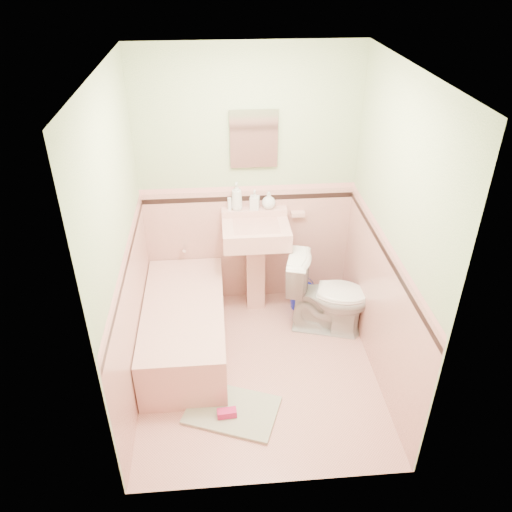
{
  "coord_description": "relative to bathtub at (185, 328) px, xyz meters",
  "views": [
    {
      "loc": [
        -0.3,
        -3.22,
        3.17
      ],
      "look_at": [
        0.0,
        0.25,
        1.0
      ],
      "focal_mm": 35.63,
      "sensor_mm": 36.0,
      "label": 1
    }
  ],
  "objects": [
    {
      "name": "soap_bottle_right",
      "position": [
        0.82,
        0.71,
        0.89
      ],
      "size": [
        0.15,
        0.15,
        0.16
      ],
      "primitive_type": "imported",
      "rotation": [
        0.0,
        0.0,
        -0.15
      ],
      "color": "#B2B2B2",
      "rests_on": "sink"
    },
    {
      "name": "bathtub",
      "position": [
        0.0,
        0.0,
        0.0
      ],
      "size": [
        0.7,
        1.5,
        0.45
      ],
      "primitive_type": "cube",
      "color": "#DCA196",
      "rests_on": "floor"
    },
    {
      "name": "wall_left",
      "position": [
        -0.37,
        -0.33,
        1.02
      ],
      "size": [
        0.0,
        2.5,
        2.5
      ],
      "primitive_type": "plane",
      "rotation": [
        1.57,
        0.0,
        1.57
      ],
      "color": "#F0E6C3",
      "rests_on": "ground"
    },
    {
      "name": "wall_right",
      "position": [
        1.63,
        -0.33,
        1.02
      ],
      "size": [
        0.0,
        2.5,
        2.5
      ],
      "primitive_type": "plane",
      "rotation": [
        1.57,
        0.0,
        -1.57
      ],
      "color": "#F0E6C3",
      "rests_on": "ground"
    },
    {
      "name": "soap_bottle_mid",
      "position": [
        0.68,
        0.71,
        0.9
      ],
      "size": [
        0.1,
        0.1,
        0.18
      ],
      "primitive_type": "imported",
      "rotation": [
        0.0,
        0.0,
        -0.22
      ],
      "color": "#B2B2B2",
      "rests_on": "sink"
    },
    {
      "name": "medicine_cabinet",
      "position": [
        0.68,
        0.74,
        1.47
      ],
      "size": [
        0.36,
        0.04,
        0.45
      ],
      "primitive_type": "cube",
      "color": "white",
      "rests_on": "wall_back"
    },
    {
      "name": "tube",
      "position": [
        0.45,
        0.71,
        0.87
      ],
      "size": [
        0.04,
        0.04,
        0.12
      ],
      "primitive_type": "cylinder",
      "rotation": [
        0.0,
        0.0,
        -0.28
      ],
      "color": "white",
      "rests_on": "sink"
    },
    {
      "name": "sink_faucet",
      "position": [
        0.68,
        0.67,
        0.72
      ],
      "size": [
        0.02,
        0.02,
        0.1
      ],
      "primitive_type": "cylinder",
      "color": "silver",
      "rests_on": "sink"
    },
    {
      "name": "bucket",
      "position": [
        1.13,
        0.51,
        -0.1
      ],
      "size": [
        0.26,
        0.26,
        0.24
      ],
      "primitive_type": null,
      "rotation": [
        0.0,
        0.0,
        -0.08
      ],
      "color": "#111BBA",
      "rests_on": "floor"
    },
    {
      "name": "floor",
      "position": [
        0.63,
        -0.33,
        -0.23
      ],
      "size": [
        2.2,
        2.2,
        0.0
      ],
      "primitive_type": "plane",
      "color": "#E19F93",
      "rests_on": "ground"
    },
    {
      "name": "cap_left",
      "position": [
        -0.35,
        -0.33,
        1.0
      ],
      "size": [
        0.0,
        2.2,
        2.2
      ],
      "primitive_type": "plane",
      "rotation": [
        1.57,
        0.0,
        1.57
      ],
      "color": "#E19892",
      "rests_on": "ground"
    },
    {
      "name": "cap_front",
      "position": [
        0.63,
        -1.41,
        0.99
      ],
      "size": [
        2.0,
        0.0,
        2.0
      ],
      "primitive_type": "plane",
      "rotation": [
        -1.57,
        0.0,
        0.0
      ],
      "color": "#E19892",
      "rests_on": "ground"
    },
    {
      "name": "accent_back",
      "position": [
        0.63,
        0.75,
        0.9
      ],
      "size": [
        2.0,
        0.0,
        2.0
      ],
      "primitive_type": "plane",
      "rotation": [
        1.57,
        0.0,
        0.0
      ],
      "color": "black",
      "rests_on": "ground"
    },
    {
      "name": "wainscot_front",
      "position": [
        0.63,
        -1.42,
        0.38
      ],
      "size": [
        2.0,
        0.0,
        2.0
      ],
      "primitive_type": "plane",
      "rotation": [
        -1.57,
        0.0,
        0.0
      ],
      "color": "#E3A498",
      "rests_on": "ground"
    },
    {
      "name": "wall_front",
      "position": [
        0.63,
        -1.43,
        1.02
      ],
      "size": [
        2.5,
        0.0,
        2.5
      ],
      "primitive_type": "plane",
      "rotation": [
        -1.57,
        0.0,
        0.0
      ],
      "color": "#F0E6C3",
      "rests_on": "ground"
    },
    {
      "name": "wainscot_right",
      "position": [
        1.62,
        -0.33,
        0.38
      ],
      "size": [
        0.0,
        2.2,
        2.2
      ],
      "primitive_type": "plane",
      "rotation": [
        1.57,
        0.0,
        -1.57
      ],
      "color": "#E3A498",
      "rests_on": "ground"
    },
    {
      "name": "cap_back",
      "position": [
        0.63,
        0.75,
        0.99
      ],
      "size": [
        2.0,
        0.0,
        2.0
      ],
      "primitive_type": "plane",
      "rotation": [
        1.57,
        0.0,
        0.0
      ],
      "color": "#E19892",
      "rests_on": "ground"
    },
    {
      "name": "ceiling",
      "position": [
        0.63,
        -0.33,
        2.27
      ],
      "size": [
        2.2,
        2.2,
        0.0
      ],
      "primitive_type": "plane",
      "rotation": [
        3.14,
        0.0,
        0.0
      ],
      "color": "white",
      "rests_on": "ground"
    },
    {
      "name": "soap_dish",
      "position": [
        1.1,
        0.73,
        0.72
      ],
      "size": [
        0.13,
        0.08,
        0.04
      ],
      "primitive_type": "cube",
      "color": "#DCA196",
      "rests_on": "wall_back"
    },
    {
      "name": "wall_back",
      "position": [
        0.63,
        0.77,
        1.02
      ],
      "size": [
        2.5,
        0.0,
        2.5
      ],
      "primitive_type": "plane",
      "rotation": [
        1.57,
        0.0,
        0.0
      ],
      "color": "#F0E6C3",
      "rests_on": "ground"
    },
    {
      "name": "bath_mat",
      "position": [
        0.38,
        -0.79,
        -0.21
      ],
      "size": [
        0.82,
        0.68,
        0.03
      ],
      "primitive_type": "cube",
      "rotation": [
        0.0,
        0.0,
        -0.36
      ],
      "color": "#93A387",
      "rests_on": "floor"
    },
    {
      "name": "sink",
      "position": [
        0.68,
        0.53,
        0.26
      ],
      "size": [
        0.61,
        0.5,
        0.97
      ],
      "primitive_type": null,
      "color": "#DCA196",
      "rests_on": "floor"
    },
    {
      "name": "accent_front",
      "position": [
        0.63,
        -1.41,
        0.9
      ],
      "size": [
        2.0,
        0.0,
        2.0
      ],
      "primitive_type": "plane",
      "rotation": [
        -1.57,
        0.0,
        0.0
      ],
      "color": "black",
      "rests_on": "ground"
    },
    {
      "name": "cap_right",
      "position": [
        1.61,
        -0.33,
        1.0
      ],
      "size": [
        0.0,
        2.2,
        2.2
      ],
      "primitive_type": "plane",
      "rotation": [
        1.57,
        0.0,
        -1.57
      ],
      "color": "#E19892",
      "rests_on": "ground"
    },
    {
      "name": "toilet",
      "position": [
        1.32,
        0.17,
        0.16
      ],
      "size": [
        0.85,
        0.63,
        0.78
      ],
      "primitive_type": "imported",
      "rotation": [
        0.0,
        0.0,
        1.29
      ],
      "color": "white",
      "rests_on": "floor"
    },
    {
      "name": "tub_faucet",
      "position": [
        0.0,
        0.72,
        0.41
      ],
      "size": [
        0.04,
        0.12,
        0.04
      ],
      "primitive_type": "cylinder",
      "rotation": [
        1.57,
        0.0,
        0.0
      ],
      "color": "silver",
      "rests_on": "wall_back"
    },
    {
      "name": "soap_bottle_left",
      "position": [
        0.52,
        0.71,
        0.94
      ],
      "size": [
        0.12,
        0.12,
        0.27
      ],
      "primitive_type": "imported",
      "rotation": [
        0.0,
        0.0,
        -0.17
      ],
      "color": "#B2B2B2",
      "rests_on": "sink"
    },
    {
      "name": "accent_right",
      "position": [
        1.61,
        -0.33,
        0.89
      ],
      "size": [
        0.0,
        2.2,
        2.2
      ],
      "primitive_type": "plane",
      "rotation": [
        1.57,
        0.0,
        -1.57
      ],
      "color": "black",
      "rests_on": "ground"
    },
    {
      "name": "shoe",
      "position": [
        0.34,
        -0.85,
        -0.17
      ],
      "size": [
        0.15,
        0.08,
        0.06
      ],
      "primitive_type": "cube",
      "rotation": [
        0.0,
        0.0,
        0.08
      ],
      "color": "#BF1E59",
      "rests_on": "bath_mat"
    },
    {
      "name": "wainscot_left",
      "position": [
        -0.36,
        -0.33,
        0.38
      ],
      "size": [
        0.0,
        2.2,
        2.2
      ],
      "primitive_type": "plane",
      "rotation": [
        1.57,
        0.0,
        1.57
      ],
      "color": "#E3A498",
      "rests_on": "ground"
    },
    {
      "name": "wainscot_back",
      "position": [
        0.63,
        0.76,
        0.38
      ],
      "size": [
        2.0,
        0.0,
        2.0
      ],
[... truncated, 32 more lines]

